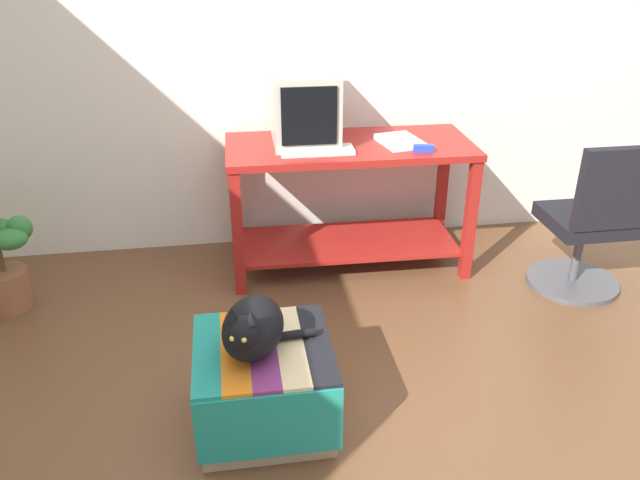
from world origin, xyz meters
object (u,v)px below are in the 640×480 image
Objects in this scene: desk at (349,184)px; office_chair at (589,228)px; ottoman_with_blanket at (265,385)px; cat at (252,328)px; tv_monitor at (305,108)px; book at (400,141)px; potted_plant at (0,257)px; stapler at (424,148)px; keyboard at (317,151)px.

office_chair reaches higher than desk.
ottoman_with_blanket is 0.31m from cat.
tv_monitor reaches higher than book.
stapler is at bearing 0.76° from potted_plant.
potted_plant is at bearing -168.64° from tv_monitor.
keyboard is at bearing 3.46° from potted_plant.
stapler reaches higher than book.
stapler is at bearing -22.65° from tv_monitor.
ottoman_with_blanket is 0.89× the size of potted_plant.
cat is at bearing -138.33° from ottoman_with_blanket.
ottoman_with_blanket is at bearing -113.43° from desk.
book is 0.64× the size of cat.
cat is at bearing 24.25° from office_chair.
desk is 1.94m from potted_plant.
keyboard is (0.04, -0.20, -0.18)m from tv_monitor.
potted_plant is at bearing 173.78° from book.
office_chair is (0.98, -0.45, -0.40)m from book.
desk is 0.39m from book.
potted_plant is at bearing 140.19° from ottoman_with_blanket.
desk is at bearing 65.49° from ottoman_with_blanket.
ottoman_with_blanket is (-0.60, -1.33, -0.33)m from desk.
book is at bearing 74.46° from cat.
desk is 0.50m from stapler.
keyboard reaches higher than potted_plant.
tv_monitor is at bearing 166.47° from desk.
office_chair is at bearing -19.68° from tv_monitor.
stapler is (0.09, -0.16, 0.00)m from book.
tv_monitor reaches higher than cat.
book is 1.62m from cat.
ottoman_with_blanket is at bearing -107.55° from keyboard.
tv_monitor reaches higher than stapler.
book is 0.18m from stapler.
keyboard is 0.95× the size of cat.
office_chair is 8.09× the size of stapler.
tv_monitor is at bearing 102.40° from keyboard.
tv_monitor is 1.71m from office_chair.
cat is at bearing -114.19° from desk.
cat is at bearing -108.63° from keyboard.
desk is 0.51m from tv_monitor.
keyboard reaches higher than cat.
book is 0.47× the size of ottoman_with_blanket.
stapler is (-0.88, 0.30, 0.41)m from office_chair.
potted_plant is at bearing 158.13° from cat.
cat is at bearing -41.46° from potted_plant.
desk is at bearing 158.51° from book.
book is at bearing 4.85° from potted_plant.
tv_monitor is at bearing 78.67° from stapler.
keyboard reaches higher than ottoman_with_blanket.
potted_plant is (-1.66, -0.30, -0.65)m from tv_monitor.
office_chair is at bearing 23.82° from ottoman_with_blanket.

